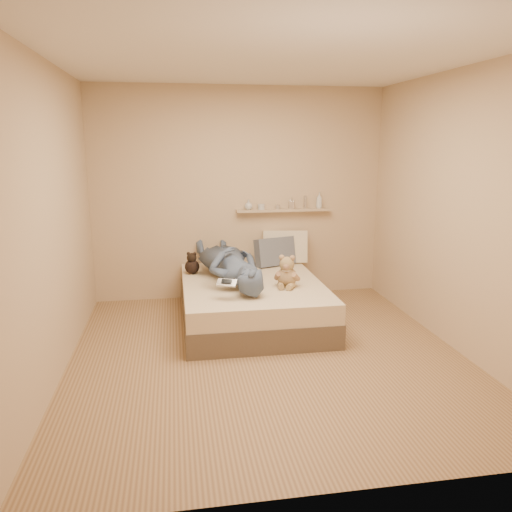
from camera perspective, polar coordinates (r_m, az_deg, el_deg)
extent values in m
plane|color=#99784F|center=(4.74, 1.31, -11.24)|extent=(3.80, 3.80, 0.00)
plane|color=silver|center=(4.37, 1.50, 21.63)|extent=(3.80, 3.80, 0.00)
plane|color=tan|center=(6.23, -1.89, 7.04)|extent=(3.60, 0.00, 3.60)
plane|color=tan|center=(2.56, 9.35, -1.72)|extent=(3.60, 0.00, 3.60)
plane|color=tan|center=(4.40, -22.33, 3.62)|extent=(0.00, 3.80, 3.80)
plane|color=tan|center=(5.02, 22.09, 4.67)|extent=(0.00, 3.80, 3.80)
cube|color=brown|center=(5.54, -0.47, -6.17)|extent=(1.50, 1.90, 0.25)
cube|color=beige|center=(5.47, -0.48, -3.95)|extent=(1.48, 1.88, 0.20)
cube|color=#B5B8BC|center=(4.79, -3.35, -3.07)|extent=(0.21, 0.15, 0.07)
cube|color=black|center=(4.78, -3.38, -2.90)|extent=(0.11, 0.08, 0.03)
sphere|color=#977D52|center=(5.24, 3.56, -2.40)|extent=(0.21, 0.21, 0.21)
sphere|color=#937C51|center=(5.19, 3.55, -0.93)|extent=(0.16, 0.16, 0.16)
sphere|color=tan|center=(5.18, 2.96, -0.17)|extent=(0.06, 0.06, 0.06)
sphere|color=#A18058|center=(5.17, 4.17, -0.22)|extent=(0.06, 0.06, 0.06)
sphere|color=#8B654C|center=(5.13, 3.46, -1.27)|extent=(0.06, 0.06, 0.06)
cylinder|color=#8B644A|center=(5.22, 2.47, -2.28)|extent=(0.06, 0.14, 0.12)
cylinder|color=#A37957|center=(5.20, 4.58, -2.38)|extent=(0.13, 0.14, 0.12)
cylinder|color=#94794F|center=(5.18, 2.86, -3.42)|extent=(0.08, 0.15, 0.07)
cylinder|color=#A48857|center=(5.17, 3.97, -3.47)|extent=(0.13, 0.15, 0.07)
cylinder|color=beige|center=(5.20, 3.54, -1.62)|extent=(0.14, 0.14, 0.02)
sphere|color=black|center=(5.79, -7.31, -1.21)|extent=(0.17, 0.17, 0.17)
sphere|color=black|center=(5.76, -7.37, -0.20)|extent=(0.11, 0.11, 0.11)
sphere|color=black|center=(5.76, -7.74, 0.27)|extent=(0.04, 0.04, 0.04)
sphere|color=black|center=(5.74, -7.03, 0.24)|extent=(0.04, 0.04, 0.04)
cube|color=beige|center=(6.29, 3.33, 1.09)|extent=(0.58, 0.31, 0.42)
cube|color=slate|center=(6.13, 2.16, 0.50)|extent=(0.54, 0.36, 0.36)
imported|color=#3F4B64|center=(5.48, -3.11, -0.75)|extent=(0.87, 1.70, 0.39)
cube|color=tan|center=(6.29, 3.19, 5.25)|extent=(1.20, 0.12, 0.03)
imported|color=#B5BBBF|center=(6.20, -0.87, 5.89)|extent=(0.14, 0.14, 0.13)
cylinder|color=#B9BFC3|center=(6.23, 0.61, 5.65)|extent=(0.09, 0.09, 0.07)
cylinder|color=#AB9F92|center=(6.27, 2.50, 5.61)|extent=(0.06, 0.06, 0.05)
imported|color=silver|center=(6.30, 4.09, 6.07)|extent=(0.08, 0.09, 0.15)
cylinder|color=silver|center=(6.34, 5.63, 6.14)|extent=(0.03, 0.03, 0.16)
imported|color=silver|center=(6.39, 7.24, 6.33)|extent=(0.11, 0.11, 0.20)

